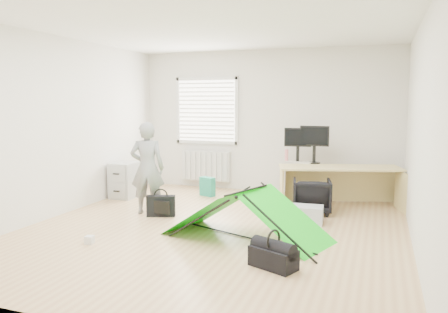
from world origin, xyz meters
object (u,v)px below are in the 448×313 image
(monitor_left, at_px, (298,150))
(office_chair, at_px, (312,196))
(desk, at_px, (339,187))
(laptop_bag, at_px, (161,206))
(duffel_bag, at_px, (273,258))
(kite, at_px, (247,215))
(storage_crate, at_px, (307,215))
(monitor_right, at_px, (314,150))
(filing_cabinet, at_px, (125,180))
(person, at_px, (147,168))
(thermos, at_px, (286,156))

(monitor_left, xyz_separation_m, office_chair, (0.38, -0.84, -0.62))
(desk, distance_m, office_chair, 0.69)
(laptop_bag, distance_m, duffel_bag, 2.54)
(monitor_left, height_order, laptop_bag, monitor_left)
(kite, height_order, storage_crate, kite)
(monitor_left, height_order, kite, monitor_left)
(desk, xyz_separation_m, monitor_right, (-0.46, 0.26, 0.57))
(filing_cabinet, distance_m, laptop_bag, 1.60)
(desk, xyz_separation_m, office_chair, (-0.36, -0.58, -0.07))
(storage_crate, bearing_deg, person, -173.35)
(desk, distance_m, monitor_right, 0.78)
(monitor_left, xyz_separation_m, monitor_right, (0.29, -0.00, 0.02))
(monitor_right, height_order, office_chair, monitor_right)
(monitor_right, relative_size, thermos, 2.23)
(office_chair, bearing_deg, person, 9.95)
(person, xyz_separation_m, laptop_bag, (0.27, -0.09, -0.55))
(desk, bearing_deg, monitor_left, 144.33)
(desk, bearing_deg, laptop_bag, -164.02)
(desk, height_order, monitor_left, monitor_left)
(desk, height_order, thermos, thermos)
(monitor_right, distance_m, duffel_bag, 3.38)
(thermos, relative_size, duffel_bag, 0.46)
(thermos, distance_m, laptop_bag, 2.48)
(person, bearing_deg, kite, 139.95)
(filing_cabinet, distance_m, office_chair, 3.36)
(duffel_bag, bearing_deg, kite, 146.20)
(desk, xyz_separation_m, thermos, (-0.94, 0.28, 0.44))
(monitor_right, xyz_separation_m, person, (-2.29, -1.74, -0.19))
(office_chair, relative_size, duffel_bag, 1.20)
(filing_cabinet, bearing_deg, laptop_bag, -40.60)
(monitor_left, distance_m, storage_crate, 1.70)
(office_chair, xyz_separation_m, kite, (-0.58, -1.59, 0.04))
(monitor_right, bearing_deg, monitor_left, -176.86)
(person, xyz_separation_m, duffel_bag, (2.35, -1.55, -0.61))
(office_chair, relative_size, storage_crate, 1.32)
(kite, distance_m, duffel_bag, 1.04)
(kite, bearing_deg, storage_crate, 77.79)
(thermos, relative_size, person, 0.16)
(person, bearing_deg, laptop_bag, 142.90)
(desk, relative_size, office_chair, 3.32)
(desk, xyz_separation_m, duffel_bag, (-0.39, -3.03, -0.23))
(monitor_right, relative_size, person, 0.35)
(desk, distance_m, thermos, 1.08)
(person, distance_m, storage_crate, 2.50)
(person, xyz_separation_m, storage_crate, (2.41, 0.28, -0.59))
(filing_cabinet, bearing_deg, monitor_right, 12.19)
(monitor_left, bearing_deg, duffel_bag, -88.86)
(monitor_right, xyz_separation_m, thermos, (-0.49, 0.02, -0.13))
(person, height_order, duffel_bag, person)
(desk, distance_m, filing_cabinet, 3.76)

